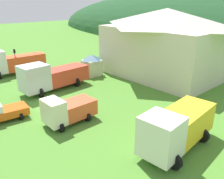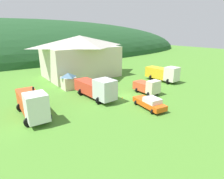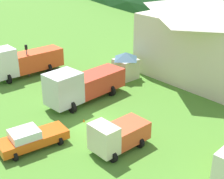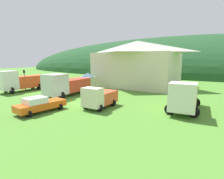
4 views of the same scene
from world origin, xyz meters
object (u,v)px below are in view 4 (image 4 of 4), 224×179
at_px(heavy_rig_white, 21,81).
at_px(traffic_light_west, 25,78).
at_px(heavy_rig_striped, 184,95).
at_px(service_pickup_orange, 40,104).
at_px(play_shed_cream, 88,80).
at_px(tow_truck_silver, 66,85).
at_px(traffic_cone_near_pickup, 72,101).
at_px(light_truck_cream, 99,97).
at_px(depot_building, 137,63).

height_order(heavy_rig_white, traffic_light_west, traffic_light_west).
relative_size(heavy_rig_striped, service_pickup_orange, 1.35).
relative_size(play_shed_cream, tow_truck_silver, 0.35).
relative_size(tow_truck_silver, heavy_rig_striped, 1.19).
bearing_deg(traffic_cone_near_pickup, heavy_rig_white, 174.20).
relative_size(tow_truck_silver, light_truck_cream, 1.90).
distance_m(depot_building, heavy_rig_white, 22.10).
height_order(traffic_light_west, traffic_cone_near_pickup, traffic_light_west).
bearing_deg(traffic_light_west, heavy_rig_striped, 3.14).
xyz_separation_m(tow_truck_silver, heavy_rig_striped, (16.77, 0.81, -0.01)).
distance_m(heavy_rig_white, heavy_rig_striped, 26.56).
relative_size(play_shed_cream, heavy_rig_striped, 0.42).
xyz_separation_m(heavy_rig_white, traffic_cone_near_pickup, (13.03, -1.32, -1.81)).
relative_size(depot_building, play_shed_cream, 5.48).
height_order(service_pickup_orange, traffic_cone_near_pickup, service_pickup_orange).
height_order(heavy_rig_white, tow_truck_silver, heavy_rig_white).
relative_size(play_shed_cream, service_pickup_orange, 0.57).
bearing_deg(tow_truck_silver, play_shed_cream, -171.99).
bearing_deg(heavy_rig_white, traffic_cone_near_pickup, 85.45).
distance_m(heavy_rig_striped, traffic_light_west, 26.13).
relative_size(heavy_rig_white, light_truck_cream, 1.84).
bearing_deg(play_shed_cream, light_truck_cream, -46.02).
height_order(play_shed_cream, service_pickup_orange, play_shed_cream).
xyz_separation_m(play_shed_cream, traffic_cone_near_pickup, (4.86, -9.54, -1.57)).
xyz_separation_m(depot_building, play_shed_cream, (-6.56, -7.99, -3.19)).
height_order(play_shed_cream, tow_truck_silver, tow_truck_silver).
xyz_separation_m(service_pickup_orange, traffic_cone_near_pickup, (-0.58, 5.30, -0.83)).
height_order(service_pickup_orange, traffic_light_west, traffic_light_west).
xyz_separation_m(play_shed_cream, tow_truck_silver, (1.55, -7.24, 0.18)).
xyz_separation_m(depot_building, traffic_cone_near_pickup, (-1.69, -17.53, -4.76)).
height_order(heavy_rig_white, traffic_cone_near_pickup, heavy_rig_white).
height_order(heavy_rig_white, service_pickup_orange, heavy_rig_white).
bearing_deg(depot_building, play_shed_cream, -129.37).
bearing_deg(service_pickup_orange, heavy_rig_white, -109.07).
relative_size(heavy_rig_striped, traffic_cone_near_pickup, 12.75).
bearing_deg(light_truck_cream, play_shed_cream, -136.48).
xyz_separation_m(heavy_rig_striped, service_pickup_orange, (-12.89, -8.41, -0.91)).
distance_m(play_shed_cream, light_truck_cream, 14.13).
distance_m(depot_building, traffic_cone_near_pickup, 18.24).
distance_m(heavy_rig_striped, traffic_cone_near_pickup, 13.93).
bearing_deg(tow_truck_silver, service_pickup_orange, 22.97).
relative_size(depot_building, light_truck_cream, 3.69).
bearing_deg(tow_truck_silver, traffic_light_west, -90.28).
bearing_deg(traffic_cone_near_pickup, light_truck_cream, -7.26).
distance_m(depot_building, service_pickup_orange, 23.19).
xyz_separation_m(light_truck_cream, heavy_rig_striped, (8.52, 3.74, 0.51)).
distance_m(play_shed_cream, traffic_light_west, 11.07).
xyz_separation_m(tow_truck_silver, service_pickup_orange, (3.88, -7.60, -0.92)).
distance_m(depot_building, play_shed_cream, 10.82).
bearing_deg(service_pickup_orange, depot_building, -175.92).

